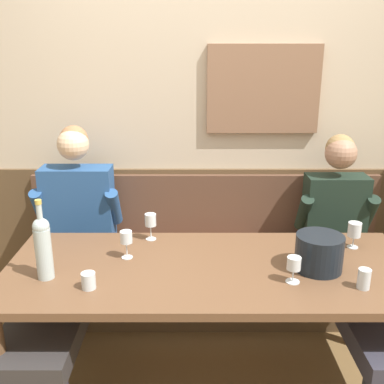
{
  "coord_description": "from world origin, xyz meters",
  "views": [
    {
      "loc": [
        -0.09,
        -1.89,
        1.77
      ],
      "look_at": [
        -0.09,
        0.44,
        1.01
      ],
      "focal_mm": 42.36,
      "sensor_mm": 36.0,
      "label": 1
    }
  ],
  "objects_px": {
    "dining_table": "(210,281)",
    "wine_glass_mid_right": "(150,221)",
    "water_tumbler_center": "(364,279)",
    "water_tumbler_right": "(88,281)",
    "person_left_seat": "(65,259)",
    "wine_glass_left_end": "(294,265)",
    "person_right_seat": "(352,262)",
    "wine_glass_mid_left": "(354,231)",
    "wall_bench": "(206,276)",
    "ice_bucket": "(319,252)",
    "wine_glass_center_rear": "(126,238)",
    "wine_bottle_amber_mid": "(43,246)"
  },
  "relations": [
    {
      "from": "wine_glass_mid_right",
      "to": "wine_glass_center_rear",
      "type": "bearing_deg",
      "value": -114.06
    },
    {
      "from": "person_right_seat",
      "to": "wine_glass_mid_left",
      "type": "relative_size",
      "value": 9.02
    },
    {
      "from": "person_left_seat",
      "to": "water_tumbler_right",
      "type": "distance_m",
      "value": 0.61
    },
    {
      "from": "person_left_seat",
      "to": "wine_glass_left_end",
      "type": "bearing_deg",
      "value": -21.84
    },
    {
      "from": "person_left_seat",
      "to": "wall_bench",
      "type": "bearing_deg",
      "value": 25.75
    },
    {
      "from": "ice_bucket",
      "to": "water_tumbler_right",
      "type": "bearing_deg",
      "value": -170.35
    },
    {
      "from": "wine_glass_mid_left",
      "to": "wine_glass_left_end",
      "type": "height_order",
      "value": "wine_glass_mid_left"
    },
    {
      "from": "water_tumbler_right",
      "to": "water_tumbler_center",
      "type": "relative_size",
      "value": 0.81
    },
    {
      "from": "wine_bottle_amber_mid",
      "to": "wine_glass_mid_right",
      "type": "distance_m",
      "value": 0.63
    },
    {
      "from": "wall_bench",
      "to": "wine_bottle_amber_mid",
      "type": "relative_size",
      "value": 6.03
    },
    {
      "from": "person_left_seat",
      "to": "wine_glass_mid_right",
      "type": "relative_size",
      "value": 8.63
    },
    {
      "from": "dining_table",
      "to": "ice_bucket",
      "type": "relative_size",
      "value": 8.85
    },
    {
      "from": "wall_bench",
      "to": "ice_bucket",
      "type": "relative_size",
      "value": 10.16
    },
    {
      "from": "ice_bucket",
      "to": "person_left_seat",
      "type": "bearing_deg",
      "value": 165.37
    },
    {
      "from": "dining_table",
      "to": "person_right_seat",
      "type": "relative_size",
      "value": 1.58
    },
    {
      "from": "wine_glass_left_end",
      "to": "water_tumbler_center",
      "type": "bearing_deg",
      "value": -10.33
    },
    {
      "from": "dining_table",
      "to": "wine_glass_mid_right",
      "type": "xyz_separation_m",
      "value": [
        -0.32,
        0.32,
        0.19
      ]
    },
    {
      "from": "ice_bucket",
      "to": "water_tumbler_center",
      "type": "xyz_separation_m",
      "value": [
        0.16,
        -0.18,
        -0.04
      ]
    },
    {
      "from": "wall_bench",
      "to": "wine_glass_mid_left",
      "type": "distance_m",
      "value": 1.06
    },
    {
      "from": "wine_glass_left_end",
      "to": "water_tumbler_center",
      "type": "distance_m",
      "value": 0.31
    },
    {
      "from": "wine_glass_mid_right",
      "to": "wine_bottle_amber_mid",
      "type": "bearing_deg",
      "value": -135.76
    },
    {
      "from": "wine_bottle_amber_mid",
      "to": "water_tumbler_center",
      "type": "xyz_separation_m",
      "value": [
        1.45,
        -0.09,
        -0.12
      ]
    },
    {
      "from": "wine_glass_center_rear",
      "to": "water_tumbler_right",
      "type": "distance_m",
      "value": 0.34
    },
    {
      "from": "wall_bench",
      "to": "wine_glass_left_end",
      "type": "distance_m",
      "value": 1.08
    },
    {
      "from": "ice_bucket",
      "to": "wine_bottle_amber_mid",
      "type": "height_order",
      "value": "wine_bottle_amber_mid"
    },
    {
      "from": "wine_glass_center_rear",
      "to": "wine_glass_mid_right",
      "type": "xyz_separation_m",
      "value": [
        0.1,
        0.23,
        -0.0
      ]
    },
    {
      "from": "wine_glass_left_end",
      "to": "wine_glass_mid_right",
      "type": "relative_size",
      "value": 0.83
    },
    {
      "from": "wall_bench",
      "to": "wine_glass_center_rear",
      "type": "bearing_deg",
      "value": -124.6
    },
    {
      "from": "wine_glass_mid_right",
      "to": "water_tumbler_center",
      "type": "relative_size",
      "value": 1.61
    },
    {
      "from": "dining_table",
      "to": "wine_glass_mid_left",
      "type": "bearing_deg",
      "value": 15.71
    },
    {
      "from": "person_left_seat",
      "to": "wine_glass_center_rear",
      "type": "xyz_separation_m",
      "value": [
        0.39,
        -0.22,
        0.23
      ]
    },
    {
      "from": "wall_bench",
      "to": "dining_table",
      "type": "bearing_deg",
      "value": -90.0
    },
    {
      "from": "wine_bottle_amber_mid",
      "to": "water_tumbler_right",
      "type": "xyz_separation_m",
      "value": [
        0.22,
        -0.09,
        -0.12
      ]
    },
    {
      "from": "dining_table",
      "to": "person_right_seat",
      "type": "xyz_separation_m",
      "value": [
        0.81,
        0.31,
        -0.05
      ]
    },
    {
      "from": "wine_glass_center_rear",
      "to": "water_tumbler_center",
      "type": "bearing_deg",
      "value": -15.51
    },
    {
      "from": "water_tumbler_center",
      "to": "water_tumbler_right",
      "type": "bearing_deg",
      "value": -179.98
    },
    {
      "from": "dining_table",
      "to": "wine_glass_mid_left",
      "type": "height_order",
      "value": "wine_glass_mid_left"
    },
    {
      "from": "wine_glass_center_rear",
      "to": "wine_glass_left_end",
      "type": "height_order",
      "value": "wine_glass_center_rear"
    },
    {
      "from": "wall_bench",
      "to": "person_right_seat",
      "type": "relative_size",
      "value": 1.81
    },
    {
      "from": "dining_table",
      "to": "wine_glass_center_rear",
      "type": "height_order",
      "value": "wine_glass_center_rear"
    },
    {
      "from": "wine_glass_left_end",
      "to": "wine_glass_mid_right",
      "type": "bearing_deg",
      "value": 145.28
    },
    {
      "from": "dining_table",
      "to": "ice_bucket",
      "type": "xyz_separation_m",
      "value": [
        0.52,
        -0.03,
        0.17
      ]
    },
    {
      "from": "wine_glass_center_rear",
      "to": "ice_bucket",
      "type": "bearing_deg",
      "value": -7.43
    },
    {
      "from": "wine_glass_center_rear",
      "to": "wine_glass_mid_right",
      "type": "bearing_deg",
      "value": 65.94
    },
    {
      "from": "person_left_seat",
      "to": "wine_glass_left_end",
      "type": "distance_m",
      "value": 1.29
    },
    {
      "from": "person_right_seat",
      "to": "wine_glass_center_rear",
      "type": "xyz_separation_m",
      "value": [
        -1.24,
        -0.22,
        0.24
      ]
    },
    {
      "from": "wine_glass_left_end",
      "to": "wine_glass_mid_right",
      "type": "distance_m",
      "value": 0.84
    },
    {
      "from": "person_left_seat",
      "to": "water_tumbler_right",
      "type": "xyz_separation_m",
      "value": [
        0.26,
        -0.53,
        0.16
      ]
    },
    {
      "from": "wall_bench",
      "to": "wine_glass_center_rear",
      "type": "xyz_separation_m",
      "value": [
        -0.43,
        -0.62,
        0.55
      ]
    },
    {
      "from": "dining_table",
      "to": "person_left_seat",
      "type": "relative_size",
      "value": 1.56
    }
  ]
}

